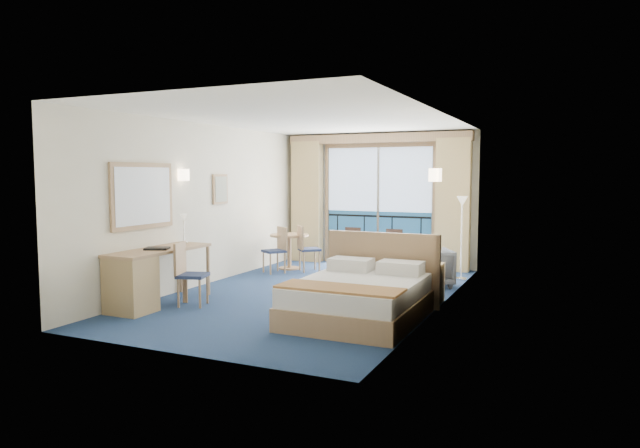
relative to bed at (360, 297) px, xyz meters
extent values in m
plane|color=navy|center=(-1.23, 1.14, -0.29)|extent=(6.50, 6.50, 0.00)
cube|color=beige|center=(-1.23, 4.40, 1.06)|extent=(4.00, 0.02, 2.70)
cube|color=beige|center=(-1.23, -2.12, 1.06)|extent=(4.00, 0.02, 2.70)
cube|color=beige|center=(-3.24, 1.14, 1.06)|extent=(0.02, 6.50, 2.70)
cube|color=beige|center=(0.78, 1.14, 1.06)|extent=(0.02, 6.50, 2.70)
cube|color=white|center=(-1.23, 1.14, 2.42)|extent=(4.00, 6.50, 0.02)
cube|color=navy|center=(-1.23, 4.36, 0.27)|extent=(2.20, 0.02, 1.08)
cube|color=#BFD7FC|center=(-1.23, 4.36, 1.47)|extent=(2.20, 0.02, 1.32)
cube|color=#964E2E|center=(-1.23, 4.36, -0.19)|extent=(2.20, 0.02, 0.20)
cube|color=black|center=(-1.23, 4.35, 0.71)|extent=(2.20, 0.02, 0.04)
cube|color=tan|center=(-1.23, 4.35, 2.17)|extent=(2.36, 0.03, 0.12)
cube|color=tan|center=(-2.38, 4.35, 0.91)|extent=(0.06, 0.03, 2.40)
cube|color=tan|center=(-0.08, 4.35, 0.91)|extent=(0.06, 0.03, 2.40)
cube|color=silver|center=(-1.23, 4.34, 0.91)|extent=(0.05, 0.02, 2.40)
cube|color=#3B251B|center=(-0.88, 4.35, 0.11)|extent=(0.35, 0.02, 0.70)
cube|color=#3B251B|center=(-1.78, 4.35, 0.11)|extent=(0.35, 0.02, 0.70)
cube|color=#3B251B|center=(-1.28, 4.35, 0.01)|extent=(0.30, 0.02, 0.45)
cube|color=black|center=(-2.13, 4.35, 0.26)|extent=(0.02, 0.01, 0.90)
cube|color=black|center=(-1.53, 4.35, 0.26)|extent=(0.03, 0.01, 0.90)
cube|color=black|center=(-0.93, 4.35, 0.26)|extent=(0.03, 0.01, 0.90)
cube|color=black|center=(-0.33, 4.35, 0.26)|extent=(0.02, 0.01, 0.90)
cube|color=tan|center=(-2.78, 4.21, 0.98)|extent=(0.65, 0.22, 2.55)
cube|color=tan|center=(0.32, 4.21, 0.98)|extent=(0.65, 0.22, 2.55)
cube|color=tan|center=(-1.23, 4.24, 2.29)|extent=(3.80, 0.25, 0.18)
cube|color=tan|center=(-3.20, -0.36, 1.26)|extent=(0.04, 1.25, 0.95)
cube|color=silver|center=(-3.18, -0.36, 1.26)|extent=(0.01, 1.12, 0.82)
cube|color=tan|center=(-3.20, 1.59, 1.31)|extent=(0.03, 0.42, 0.52)
cube|color=gray|center=(-3.18, 1.59, 1.31)|extent=(0.01, 0.34, 0.44)
cylinder|color=#FFDDB2|center=(-3.17, 0.54, 1.56)|extent=(0.18, 0.18, 0.18)
cylinder|color=#FFDDB2|center=(0.71, 0.99, 1.56)|extent=(0.18, 0.18, 0.18)
cube|color=tan|center=(0.00, -0.08, -0.15)|extent=(1.51, 1.89, 0.28)
cube|color=white|center=(0.00, -0.08, 0.11)|extent=(1.45, 1.83, 0.24)
cube|color=#AB7442|center=(0.00, -0.70, 0.24)|extent=(1.49, 0.52, 0.03)
cube|color=white|center=(-0.36, 0.60, 0.31)|extent=(0.59, 0.38, 0.17)
cube|color=white|center=(0.36, 0.60, 0.31)|extent=(0.59, 0.38, 0.17)
cube|color=tan|center=(0.00, 0.91, 0.23)|extent=(1.65, 0.06, 1.04)
cube|color=tan|center=(0.54, 1.35, -0.01)|extent=(0.43, 0.41, 0.57)
cube|color=white|center=(0.54, 1.35, 0.32)|extent=(0.21, 0.19, 0.07)
imported|color=#4D515D|center=(0.30, 2.55, 0.03)|extent=(0.92, 0.93, 0.63)
cylinder|color=silver|center=(0.65, 3.35, -0.28)|extent=(0.20, 0.20, 0.03)
cylinder|color=silver|center=(0.65, 3.35, 0.40)|extent=(0.02, 0.02, 1.39)
cone|color=beige|center=(0.65, 3.35, 1.10)|extent=(0.19, 0.19, 0.17)
cube|color=tan|center=(-2.92, -0.36, 0.49)|extent=(0.59, 1.71, 0.04)
cube|color=tan|center=(-2.92, -0.95, 0.09)|extent=(0.55, 0.51, 0.76)
cylinder|color=tan|center=(-3.18, -0.15, 0.09)|extent=(0.05, 0.05, 0.76)
cylinder|color=tan|center=(-2.66, -0.15, 0.09)|extent=(0.05, 0.05, 0.76)
cylinder|color=tan|center=(-3.18, 0.44, 0.09)|extent=(0.05, 0.05, 0.76)
cylinder|color=tan|center=(-2.66, 0.44, 0.09)|extent=(0.05, 0.05, 0.76)
cube|color=#212C4D|center=(-2.43, -0.26, 0.14)|extent=(0.48, 0.48, 0.05)
cube|color=tan|center=(-2.60, -0.31, 0.38)|extent=(0.15, 0.38, 0.46)
cylinder|color=tan|center=(-2.23, -0.36, -0.08)|extent=(0.03, 0.03, 0.41)
cylinder|color=tan|center=(-2.32, -0.06, -0.08)|extent=(0.03, 0.03, 0.41)
cylinder|color=tan|center=(-2.53, -0.45, -0.08)|extent=(0.03, 0.03, 0.41)
cylinder|color=tan|center=(-2.62, -0.15, -0.08)|extent=(0.03, 0.03, 0.41)
cube|color=black|center=(-2.89, -0.44, 0.52)|extent=(0.39, 0.35, 0.03)
cylinder|color=silver|center=(-2.93, 0.22, 0.54)|extent=(0.12, 0.12, 0.02)
cylinder|color=silver|center=(-2.93, 0.22, 0.72)|extent=(0.02, 0.02, 0.39)
cone|color=beige|center=(-2.93, 0.22, 0.92)|extent=(0.11, 0.11, 0.10)
cylinder|color=tan|center=(-2.64, 3.11, 0.37)|extent=(0.76, 0.76, 0.04)
cylinder|color=tan|center=(-2.64, 3.11, 0.04)|extent=(0.08, 0.08, 0.67)
cylinder|color=tan|center=(-2.64, 3.11, -0.28)|extent=(0.42, 0.42, 0.03)
cube|color=#212C4D|center=(-2.16, 3.03, 0.13)|extent=(0.53, 0.53, 0.04)
cube|color=tan|center=(-2.29, 2.91, 0.36)|extent=(0.27, 0.31, 0.45)
cylinder|color=tan|center=(-1.94, 3.01, -0.09)|extent=(0.03, 0.03, 0.40)
cylinder|color=tan|center=(-2.14, 3.24, -0.09)|extent=(0.03, 0.03, 0.40)
cylinder|color=tan|center=(-2.17, 2.81, -0.09)|extent=(0.03, 0.03, 0.40)
cylinder|color=tan|center=(-2.37, 3.04, -0.09)|extent=(0.03, 0.03, 0.40)
cube|color=#212C4D|center=(-2.68, 2.58, 0.12)|extent=(0.51, 0.51, 0.04)
cube|color=tan|center=(-2.59, 2.72, 0.35)|extent=(0.33, 0.24, 0.44)
cylinder|color=tan|center=(-2.89, 2.54, -0.09)|extent=(0.03, 0.03, 0.40)
cylinder|color=tan|center=(-2.65, 2.37, -0.09)|extent=(0.03, 0.03, 0.40)
cylinder|color=tan|center=(-2.72, 2.78, -0.09)|extent=(0.03, 0.03, 0.40)
cylinder|color=tan|center=(-2.48, 2.62, -0.09)|extent=(0.03, 0.03, 0.40)
camera|label=1|loc=(2.50, -6.76, 1.57)|focal=32.00mm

